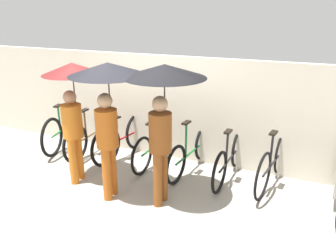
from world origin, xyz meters
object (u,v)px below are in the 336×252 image
parked_bicycle_0 (65,127)px  pedestrian_leading (72,92)px  parked_bicycle_4 (191,151)px  pedestrian_center (108,91)px  parked_bicycle_6 (273,162)px  parked_bicycle_2 (123,137)px  pedestrian_trailing (163,93)px  parked_bicycle_1 (92,134)px  parked_bicycle_5 (229,158)px  parked_bicycle_3 (155,145)px

parked_bicycle_0 → pedestrian_leading: pedestrian_leading is taller
parked_bicycle_4 → pedestrian_center: bearing=151.8°
parked_bicycle_6 → parked_bicycle_2: bearing=99.7°
parked_bicycle_0 → pedestrian_trailing: bearing=-124.0°
pedestrian_center → parked_bicycle_1: bearing=130.9°
parked_bicycle_1 → parked_bicycle_5: bearing=-91.6°
pedestrian_leading → parked_bicycle_4: bearing=26.0°
parked_bicycle_1 → parked_bicycle_6: 3.46m
parked_bicycle_6 → parked_bicycle_3: bearing=100.0°
parked_bicycle_4 → pedestrian_trailing: (-0.05, -1.06, 1.30)m
parked_bicycle_4 → parked_bicycle_3: bearing=95.1°
parked_bicycle_4 → parked_bicycle_5: 0.69m
pedestrian_trailing → parked_bicycle_2: bearing=143.3°
parked_bicycle_6 → pedestrian_trailing: pedestrian_trailing is taller
parked_bicycle_6 → parked_bicycle_0: bearing=99.5°
parked_bicycle_2 → pedestrian_trailing: (1.33, -1.09, 1.26)m
parked_bicycle_0 → pedestrian_leading: 1.91m
pedestrian_trailing → parked_bicycle_6: bearing=40.1°
parked_bicycle_2 → parked_bicycle_6: bearing=-80.9°
parked_bicycle_6 → parked_bicycle_4: bearing=101.1°
parked_bicycle_3 → pedestrian_leading: bearing=141.3°
parked_bicycle_0 → pedestrian_center: 2.61m
parked_bicycle_0 → parked_bicycle_6: size_ratio=1.01×
parked_bicycle_4 → pedestrian_trailing: bearing=-176.3°
parked_bicycle_1 → parked_bicycle_4: 2.07m
parked_bicycle_2 → parked_bicycle_6: size_ratio=0.97×
parked_bicycle_4 → pedestrian_center: 1.95m
pedestrian_center → pedestrian_trailing: bearing=5.7°
parked_bicycle_2 → pedestrian_center: (0.54, -1.24, 1.24)m
parked_bicycle_1 → pedestrian_center: pedestrian_center is taller
parked_bicycle_0 → pedestrian_center: (1.93, -1.25, 1.24)m
parked_bicycle_0 → parked_bicycle_1: parked_bicycle_0 is taller
parked_bicycle_1 → parked_bicycle_2: parked_bicycle_2 is taller
parked_bicycle_4 → parked_bicycle_0: bearing=95.9°
parked_bicycle_3 → pedestrian_trailing: (0.64, -1.08, 1.29)m
parked_bicycle_6 → pedestrian_center: pedestrian_center is taller
pedestrian_leading → pedestrian_trailing: pedestrian_trailing is taller
parked_bicycle_0 → pedestrian_leading: (1.15, -1.05, 1.10)m
parked_bicycle_5 → pedestrian_center: 2.32m
pedestrian_leading → pedestrian_center: bearing=-20.2°
parked_bicycle_0 → parked_bicycle_1: (0.69, -0.04, -0.02)m
parked_bicycle_1 → parked_bicycle_3: 1.38m
parked_bicycle_3 → pedestrian_center: size_ratio=0.82×
parked_bicycle_3 → pedestrian_leading: pedestrian_leading is taller
pedestrian_leading → pedestrian_trailing: size_ratio=0.96×
parked_bicycle_0 → parked_bicycle_1: size_ratio=1.01×
parked_bicycle_4 → parked_bicycle_5: parked_bicycle_4 is taller
parked_bicycle_4 → pedestrian_trailing: pedestrian_trailing is taller
parked_bicycle_5 → parked_bicycle_0: bearing=92.8°
parked_bicycle_1 → parked_bicycle_6: parked_bicycle_6 is taller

